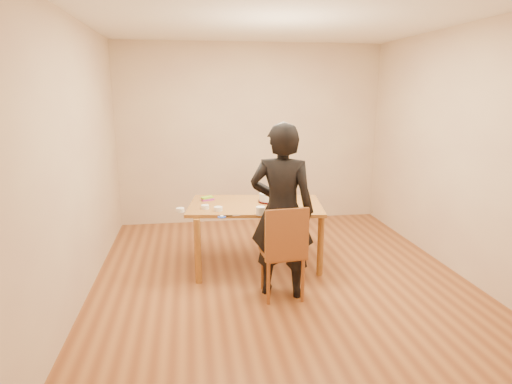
{
  "coord_description": "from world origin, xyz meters",
  "views": [
    {
      "loc": [
        -0.93,
        -4.23,
        2.0
      ],
      "look_at": [
        -0.22,
        0.36,
        0.9
      ],
      "focal_mm": 30.0,
      "sensor_mm": 36.0,
      "label": 1
    }
  ],
  "objects": [
    {
      "name": "room_shell",
      "position": [
        0.0,
        0.34,
        1.35
      ],
      "size": [
        4.0,
        4.5,
        2.7
      ],
      "color": "brown",
      "rests_on": "ground"
    },
    {
      "name": "dining_table",
      "position": [
        -0.22,
        0.41,
        0.73
      ],
      "size": [
        1.6,
        1.1,
        0.04
      ],
      "primitive_type": "cube",
      "rotation": [
        0.0,
        0.0,
        -0.15
      ],
      "color": "brown",
      "rests_on": "floor"
    },
    {
      "name": "dining_chair",
      "position": [
        -0.07,
        -0.36,
        0.45
      ],
      "size": [
        0.43,
        0.43,
        0.04
      ],
      "primitive_type": "cube",
      "rotation": [
        0.0,
        0.0,
        0.09
      ],
      "color": "brown",
      "rests_on": "floor"
    },
    {
      "name": "cake_plate",
      "position": [
        -0.04,
        0.48,
        0.76
      ],
      "size": [
        0.26,
        0.26,
        0.02
      ],
      "primitive_type": "cylinder",
      "color": "red",
      "rests_on": "dining_table"
    },
    {
      "name": "cake",
      "position": [
        -0.04,
        0.48,
        0.81
      ],
      "size": [
        0.23,
        0.23,
        0.07
      ],
      "primitive_type": "cylinder",
      "color": "white",
      "rests_on": "cake_plate"
    },
    {
      "name": "frosting_dome",
      "position": [
        -0.04,
        0.48,
        0.86
      ],
      "size": [
        0.23,
        0.23,
        0.03
      ],
      "primitive_type": "ellipsoid",
      "color": "white",
      "rests_on": "cake"
    },
    {
      "name": "frosting_tub",
      "position": [
        -0.23,
        -0.02,
        0.79
      ],
      "size": [
        0.1,
        0.1,
        0.09
      ],
      "primitive_type": "cylinder",
      "color": "white",
      "rests_on": "dining_table"
    },
    {
      "name": "frosting_lid",
      "position": [
        -0.63,
        -0.06,
        0.75
      ],
      "size": [
        0.09,
        0.09,
        0.01
      ],
      "primitive_type": "cylinder",
      "color": "#1B37B0",
      "rests_on": "dining_table"
    },
    {
      "name": "frosting_dollop",
      "position": [
        -0.63,
        -0.06,
        0.76
      ],
      "size": [
        0.04,
        0.04,
        0.02
      ],
      "primitive_type": "ellipsoid",
      "color": "white",
      "rests_on": "frosting_lid"
    },
    {
      "name": "ramekin_green",
      "position": [
        -0.65,
        0.19,
        0.77
      ],
      "size": [
        0.09,
        0.09,
        0.04
      ],
      "primitive_type": "cylinder",
      "color": "white",
      "rests_on": "dining_table"
    },
    {
      "name": "ramekin_yellow",
      "position": [
        -0.79,
        0.3,
        0.77
      ],
      "size": [
        0.09,
        0.09,
        0.04
      ],
      "primitive_type": "cylinder",
      "color": "white",
      "rests_on": "dining_table"
    },
    {
      "name": "ramekin_multi",
      "position": [
        -1.05,
        0.21,
        0.77
      ],
      "size": [
        0.09,
        0.09,
        0.04
      ],
      "primitive_type": "cylinder",
      "color": "white",
      "rests_on": "dining_table"
    },
    {
      "name": "candy_box_pink",
      "position": [
        -0.74,
        0.66,
        0.76
      ],
      "size": [
        0.16,
        0.11,
        0.02
      ],
      "primitive_type": "cube",
      "rotation": [
        0.0,
        0.0,
        0.35
      ],
      "color": "#C82F96",
      "rests_on": "dining_table"
    },
    {
      "name": "candy_box_green",
      "position": [
        -0.75,
        0.67,
        0.78
      ],
      "size": [
        0.15,
        0.13,
        0.02
      ],
      "primitive_type": "cube",
      "rotation": [
        0.0,
        0.0,
        0.49
      ],
      "color": "green",
      "rests_on": "candy_box_pink"
    },
    {
      "name": "spatula",
      "position": [
        -0.59,
        -0.03,
        0.75
      ],
      "size": [
        0.15,
        0.02,
        0.01
      ],
      "primitive_type": "cube",
      "rotation": [
        0.0,
        0.0,
        0.08
      ],
      "color": "black",
      "rests_on": "dining_table"
    },
    {
      "name": "person",
      "position": [
        -0.07,
        -0.32,
        0.86
      ],
      "size": [
        0.73,
        0.61,
        1.73
      ],
      "primitive_type": "imported",
      "rotation": [
        0.0,
        0.0,
        2.78
      ],
      "color": "black",
      "rests_on": "floor"
    }
  ]
}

